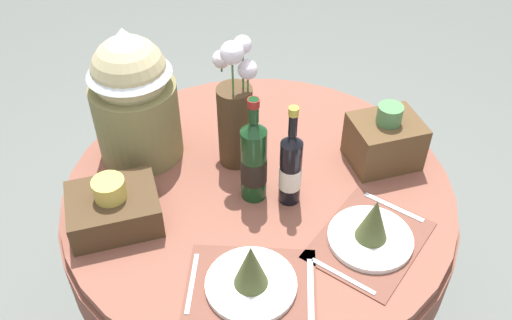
{
  "coord_description": "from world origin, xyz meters",
  "views": [
    {
      "loc": [
        -0.37,
        -1.19,
        1.94
      ],
      "look_at": [
        0.0,
        0.03,
        0.81
      ],
      "focal_mm": 39.09,
      "sensor_mm": 36.0,
      "label": 1
    }
  ],
  "objects_px": {
    "dining_table": "(259,216)",
    "place_setting_right": "(372,230)",
    "place_setting_left": "(251,276)",
    "flower_vase": "(235,113)",
    "wine_bottle_left": "(254,160)",
    "wine_bottle_right": "(291,168)",
    "gift_tub_back_left": "(133,91)",
    "woven_basket_side_left": "(114,207)",
    "woven_basket_side_right": "(385,140)"
  },
  "relations": [
    {
      "from": "flower_vase",
      "to": "dining_table",
      "type": "bearing_deg",
      "value": -76.68
    },
    {
      "from": "place_setting_left",
      "to": "flower_vase",
      "type": "relative_size",
      "value": 0.9
    },
    {
      "from": "place_setting_left",
      "to": "wine_bottle_right",
      "type": "bearing_deg",
      "value": 53.95
    },
    {
      "from": "wine_bottle_left",
      "to": "wine_bottle_right",
      "type": "distance_m",
      "value": 0.11
    },
    {
      "from": "flower_vase",
      "to": "place_setting_left",
      "type": "bearing_deg",
      "value": -101.04
    },
    {
      "from": "wine_bottle_right",
      "to": "woven_basket_side_right",
      "type": "distance_m",
      "value": 0.36
    },
    {
      "from": "flower_vase",
      "to": "gift_tub_back_left",
      "type": "height_order",
      "value": "gift_tub_back_left"
    },
    {
      "from": "place_setting_left",
      "to": "woven_basket_side_right",
      "type": "bearing_deg",
      "value": 33.05
    },
    {
      "from": "flower_vase",
      "to": "wine_bottle_left",
      "type": "relative_size",
      "value": 1.27
    },
    {
      "from": "place_setting_right",
      "to": "woven_basket_side_left",
      "type": "bearing_deg",
      "value": 157.35
    },
    {
      "from": "place_setting_right",
      "to": "wine_bottle_left",
      "type": "distance_m",
      "value": 0.39
    },
    {
      "from": "dining_table",
      "to": "place_setting_right",
      "type": "xyz_separation_m",
      "value": [
        0.23,
        -0.31,
        0.19
      ]
    },
    {
      "from": "dining_table",
      "to": "wine_bottle_right",
      "type": "relative_size",
      "value": 3.61
    },
    {
      "from": "dining_table",
      "to": "woven_basket_side_left",
      "type": "xyz_separation_m",
      "value": [
        -0.44,
        -0.02,
        0.2
      ]
    },
    {
      "from": "place_setting_right",
      "to": "dining_table",
      "type": "bearing_deg",
      "value": 127.42
    },
    {
      "from": "place_setting_right",
      "to": "wine_bottle_right",
      "type": "xyz_separation_m",
      "value": [
        -0.16,
        0.22,
        0.08
      ]
    },
    {
      "from": "woven_basket_side_left",
      "to": "gift_tub_back_left",
      "type": "bearing_deg",
      "value": 68.03
    },
    {
      "from": "place_setting_left",
      "to": "woven_basket_side_left",
      "type": "bearing_deg",
      "value": 132.81
    },
    {
      "from": "dining_table",
      "to": "place_setting_right",
      "type": "relative_size",
      "value": 2.88
    },
    {
      "from": "place_setting_left",
      "to": "woven_basket_side_left",
      "type": "xyz_separation_m",
      "value": [
        -0.31,
        0.33,
        0.01
      ]
    },
    {
      "from": "wine_bottle_left",
      "to": "flower_vase",
      "type": "bearing_deg",
      "value": 92.27
    },
    {
      "from": "place_setting_right",
      "to": "wine_bottle_left",
      "type": "height_order",
      "value": "wine_bottle_left"
    },
    {
      "from": "dining_table",
      "to": "place_setting_left",
      "type": "distance_m",
      "value": 0.43
    },
    {
      "from": "place_setting_left",
      "to": "woven_basket_side_right",
      "type": "height_order",
      "value": "woven_basket_side_right"
    },
    {
      "from": "place_setting_right",
      "to": "woven_basket_side_left",
      "type": "distance_m",
      "value": 0.73
    },
    {
      "from": "place_setting_left",
      "to": "woven_basket_side_left",
      "type": "distance_m",
      "value": 0.46
    },
    {
      "from": "dining_table",
      "to": "gift_tub_back_left",
      "type": "bearing_deg",
      "value": 140.16
    },
    {
      "from": "woven_basket_side_right",
      "to": "wine_bottle_right",
      "type": "bearing_deg",
      "value": -166.89
    },
    {
      "from": "place_setting_left",
      "to": "place_setting_right",
      "type": "xyz_separation_m",
      "value": [
        0.36,
        0.05,
        0.0
      ]
    },
    {
      "from": "wine_bottle_left",
      "to": "gift_tub_back_left",
      "type": "bearing_deg",
      "value": 134.33
    },
    {
      "from": "place_setting_right",
      "to": "flower_vase",
      "type": "height_order",
      "value": "flower_vase"
    },
    {
      "from": "gift_tub_back_left",
      "to": "place_setting_left",
      "type": "bearing_deg",
      "value": -73.01
    },
    {
      "from": "dining_table",
      "to": "flower_vase",
      "type": "bearing_deg",
      "value": 103.32
    },
    {
      "from": "place_setting_right",
      "to": "gift_tub_back_left",
      "type": "distance_m",
      "value": 0.82
    },
    {
      "from": "wine_bottle_right",
      "to": "gift_tub_back_left",
      "type": "height_order",
      "value": "gift_tub_back_left"
    },
    {
      "from": "dining_table",
      "to": "wine_bottle_left",
      "type": "distance_m",
      "value": 0.28
    },
    {
      "from": "wine_bottle_left",
      "to": "place_setting_right",
      "type": "bearing_deg",
      "value": -46.23
    },
    {
      "from": "gift_tub_back_left",
      "to": "woven_basket_side_left",
      "type": "relative_size",
      "value": 1.79
    },
    {
      "from": "place_setting_left",
      "to": "woven_basket_side_left",
      "type": "relative_size",
      "value": 1.61
    },
    {
      "from": "flower_vase",
      "to": "woven_basket_side_right",
      "type": "bearing_deg",
      "value": -17.37
    },
    {
      "from": "wine_bottle_right",
      "to": "woven_basket_side_left",
      "type": "relative_size",
      "value": 1.35
    },
    {
      "from": "place_setting_left",
      "to": "gift_tub_back_left",
      "type": "distance_m",
      "value": 0.69
    },
    {
      "from": "wine_bottle_left",
      "to": "gift_tub_back_left",
      "type": "height_order",
      "value": "gift_tub_back_left"
    },
    {
      "from": "flower_vase",
      "to": "wine_bottle_left",
      "type": "xyz_separation_m",
      "value": [
        0.01,
        -0.17,
        -0.05
      ]
    },
    {
      "from": "place_setting_left",
      "to": "flower_vase",
      "type": "height_order",
      "value": "flower_vase"
    },
    {
      "from": "gift_tub_back_left",
      "to": "woven_basket_side_right",
      "type": "relative_size",
      "value": 2.11
    },
    {
      "from": "place_setting_right",
      "to": "wine_bottle_right",
      "type": "distance_m",
      "value": 0.29
    },
    {
      "from": "flower_vase",
      "to": "wine_bottle_left",
      "type": "height_order",
      "value": "flower_vase"
    },
    {
      "from": "place_setting_right",
      "to": "woven_basket_side_right",
      "type": "relative_size",
      "value": 1.99
    },
    {
      "from": "wine_bottle_right",
      "to": "woven_basket_side_left",
      "type": "bearing_deg",
      "value": 173.51
    }
  ]
}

